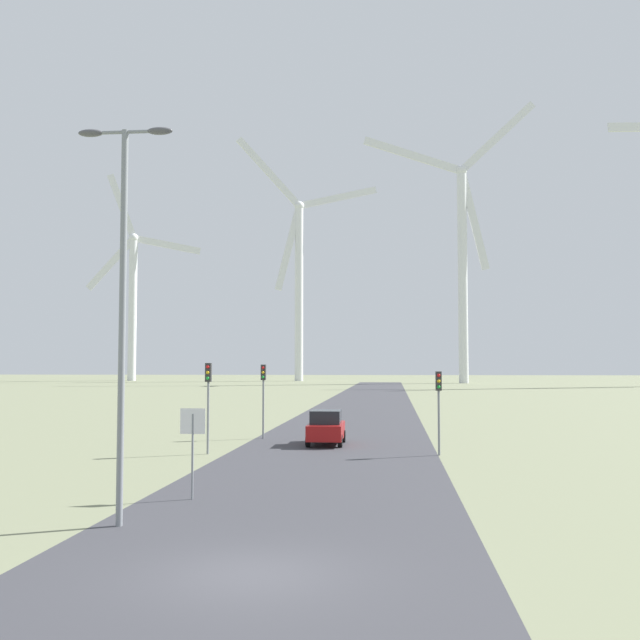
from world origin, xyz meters
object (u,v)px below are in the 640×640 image
Objects in this scene: wind_turbine_left at (299,270)px; traffic_light_post_near_left at (208,387)px; streetlamp at (123,278)px; wind_turbine_center at (462,250)px; traffic_light_post_mid_left at (263,384)px; car_approaching at (326,427)px; stop_sign_near at (193,436)px; wind_turbine_far_left at (133,291)px; traffic_light_post_near_right at (439,394)px.

traffic_light_post_near_left is at bearing -84.39° from wind_turbine_left.
streetlamp is 0.16× the size of wind_turbine_center.
car_approaching is at bearing -37.13° from traffic_light_post_mid_left.
car_approaching is (5.23, 4.69, -2.24)m from traffic_light_post_near_left.
wind_turbine_center reaches higher than stop_sign_near.
streetlamp is 21.54m from car_approaching.
wind_turbine_far_left is at bearing -178.83° from wind_turbine_left.
traffic_light_post_near_right is at bearing 60.22° from streetlamp.
stop_sign_near is at bearing -86.71° from traffic_light_post_mid_left.
traffic_light_post_near_right reaches higher than stop_sign_near.
stop_sign_near is 0.67× the size of traffic_light_post_mid_left.
streetlamp is 0.19× the size of wind_turbine_far_left.
wind_turbine_center reaches higher than streetlamp.
wind_turbine_left reaches higher than streetlamp.
traffic_light_post_mid_left is 0.07× the size of wind_turbine_left.
car_approaching is at bearing 143.84° from traffic_light_post_near_right.
traffic_light_post_mid_left is at bearing -100.18° from wind_turbine_center.
traffic_light_post_near_left is 0.08× the size of wind_turbine_far_left.
traffic_light_post_near_right is 0.06× the size of wind_turbine_left.
wind_turbine_center is (25.22, 140.62, 27.99)m from traffic_light_post_near_left.
wind_turbine_center is (86.18, -19.57, 6.87)m from wind_turbine_far_left.
car_approaching is (3.90, -2.95, -2.19)m from traffic_light_post_mid_left.
traffic_light_post_mid_left is 0.08× the size of wind_turbine_far_left.
traffic_light_post_mid_left is 5.36m from car_approaching.
wind_turbine_center is (23.88, 132.97, 28.04)m from traffic_light_post_mid_left.
traffic_light_post_near_left is at bearing 101.75° from stop_sign_near.
wind_turbine_far_left is at bearing 109.57° from streetlamp.
traffic_light_post_near_right is at bearing 55.52° from stop_sign_near.
streetlamp is 16.21m from traffic_light_post_near_left.
wind_turbine_left is at bearing 96.37° from traffic_light_post_mid_left.
traffic_light_post_mid_left is (-9.58, 7.10, 0.23)m from traffic_light_post_near_right.
streetlamp is at bearing -119.78° from traffic_light_post_near_right.
wind_turbine_center is (19.98, 135.93, 30.23)m from car_approaching.
streetlamp is 19.15m from traffic_light_post_near_right.
traffic_light_post_near_left is 1.05× the size of car_approaching.
car_approaching is at bearing 79.87° from streetlamp.
streetlamp reaches higher than traffic_light_post_near_left.
wind_turbine_left reaches higher than wind_turbine_far_left.
stop_sign_near is 0.05× the size of wind_turbine_far_left.
car_approaching is 170.60m from wind_turbine_far_left.
traffic_light_post_near_left is 1.10× the size of traffic_light_post_near_right.
traffic_light_post_near_left reaches higher than traffic_light_post_mid_left.
traffic_light_post_near_left is 0.06× the size of wind_turbine_center.
wind_turbine_center is at bearing -12.79° from wind_turbine_far_left.
wind_turbine_left is (-15.81, 161.11, 26.25)m from traffic_light_post_near_left.
traffic_light_post_near_right is at bearing -65.76° from wind_turbine_far_left.
streetlamp reaches higher than traffic_light_post_mid_left.
stop_sign_near reaches higher than car_approaching.
traffic_light_post_near_left is (-1.58, 15.77, -3.40)m from streetlamp.
car_approaching is at bearing 80.41° from stop_sign_near.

